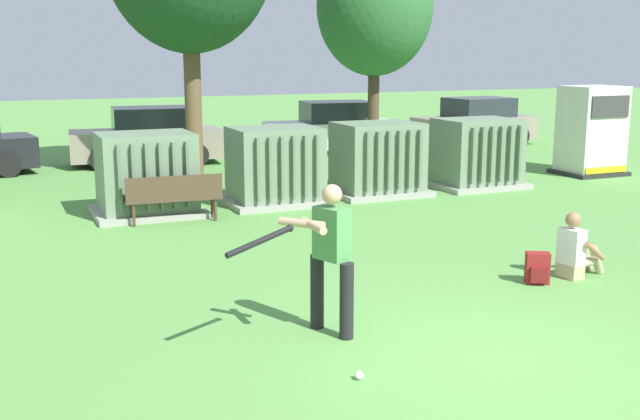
{
  "coord_description": "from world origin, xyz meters",
  "views": [
    {
      "loc": [
        -4.68,
        -6.3,
        3.2
      ],
      "look_at": [
        -0.49,
        3.5,
        1.0
      ],
      "focal_mm": 43.59,
      "sensor_mm": 36.0,
      "label": 1
    }
  ],
  "objects": [
    {
      "name": "tree_center_right",
      "position": [
        5.9,
        14.4,
        4.44
      ],
      "size": [
        3.39,
        3.39,
        6.47
      ],
      "color": "#4C3828",
      "rests_on": "ground"
    },
    {
      "name": "transformer_east",
      "position": [
        5.93,
        9.04,
        0.79
      ],
      "size": [
        2.1,
        1.7,
        1.62
      ],
      "color": "#9E9B93",
      "rests_on": "ground"
    },
    {
      "name": "park_bench",
      "position": [
        -1.58,
        7.92,
        0.54
      ],
      "size": [
        1.82,
        0.5,
        0.92
      ],
      "color": "#4C3828",
      "rests_on": "ground"
    },
    {
      "name": "transformer_mid_east",
      "position": [
        3.31,
        9.08,
        0.79
      ],
      "size": [
        2.1,
        1.7,
        1.62
      ],
      "color": "#9E9B93",
      "rests_on": "ground"
    },
    {
      "name": "seated_spectator",
      "position": [
        2.92,
        2.15,
        0.38
      ],
      "size": [
        0.76,
        0.6,
        0.96
      ],
      "color": "tan",
      "rests_on": "ground"
    },
    {
      "name": "transformer_mid_west",
      "position": [
        0.82,
        8.96,
        0.79
      ],
      "size": [
        2.1,
        1.7,
        1.62
      ],
      "color": "#9E9B93",
      "rests_on": "ground"
    },
    {
      "name": "transformer_west",
      "position": [
        -1.89,
        8.89,
        0.79
      ],
      "size": [
        2.1,
        1.7,
        1.62
      ],
      "color": "#9E9B93",
      "rests_on": "ground"
    },
    {
      "name": "parked_car_right_of_center",
      "position": [
        5.4,
        16.18,
        0.75
      ],
      "size": [
        4.38,
        2.31,
        1.62
      ],
      "color": "silver",
      "rests_on": "ground"
    },
    {
      "name": "ground_plane",
      "position": [
        0.0,
        0.0,
        0.0
      ],
      "size": [
        96.0,
        96.0,
        0.0
      ],
      "primitive_type": "plane",
      "color": "#5B9947"
    },
    {
      "name": "batter",
      "position": [
        -1.28,
        1.43,
        0.98
      ],
      "size": [
        1.58,
        0.86,
        1.74
      ],
      "color": "black",
      "rests_on": "ground"
    },
    {
      "name": "parked_car_left_of_center",
      "position": [
        -0.52,
        15.93,
        0.75
      ],
      "size": [
        4.33,
        2.2,
        1.62
      ],
      "color": "gray",
      "rests_on": "ground"
    },
    {
      "name": "sports_ball",
      "position": [
        -1.5,
        0.15,
        0.04
      ],
      "size": [
        0.09,
        0.09,
        0.09
      ],
      "primitive_type": "sphere",
      "color": "white",
      "rests_on": "ground"
    },
    {
      "name": "parked_car_rightmost",
      "position": [
        10.68,
        16.06,
        0.75
      ],
      "size": [
        4.33,
        2.18,
        1.62
      ],
      "color": "gray",
      "rests_on": "ground"
    },
    {
      "name": "backpack",
      "position": [
        2.21,
        2.09,
        0.21
      ],
      "size": [
        0.38,
        0.36,
        0.44
      ],
      "color": "maroon",
      "rests_on": "ground"
    },
    {
      "name": "generator_enclosure",
      "position": [
        9.77,
        9.49,
        1.14
      ],
      "size": [
        1.6,
        1.4,
        2.3
      ],
      "color": "#262626",
      "rests_on": "ground"
    }
  ]
}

